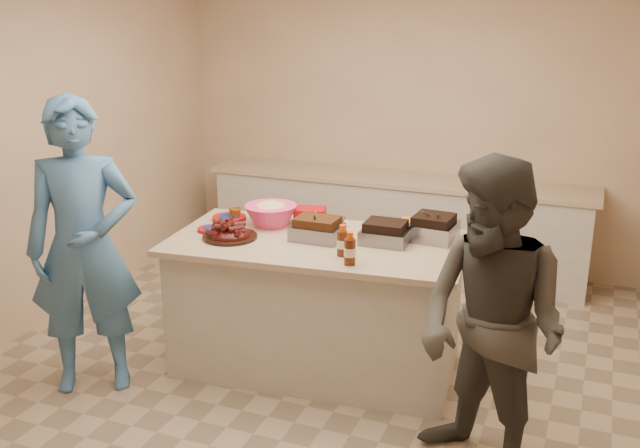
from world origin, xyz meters
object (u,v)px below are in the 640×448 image
at_px(island, 317,365).
at_px(guest_blue, 98,383).
at_px(coleslaw_bowl, 271,225).
at_px(bbq_bottle_a, 342,256).
at_px(plastic_cup, 235,220).
at_px(mustard_bottle, 315,228).
at_px(rib_platter, 230,238).
at_px(roasting_pan, 433,239).
at_px(bbq_bottle_b, 350,264).

height_order(island, guest_blue, island).
xyz_separation_m(coleslaw_bowl, guest_blue, (-0.85, -0.97, -0.93)).
xyz_separation_m(bbq_bottle_a, plastic_cup, (-0.99, 0.43, 0.00)).
bearing_deg(plastic_cup, guest_blue, -118.78).
relative_size(bbq_bottle_a, mustard_bottle, 1.63).
height_order(rib_platter, mustard_bottle, rib_platter).
relative_size(coleslaw_bowl, mustard_bottle, 2.99).
bearing_deg(roasting_pan, guest_blue, -147.06).
xyz_separation_m(rib_platter, plastic_cup, (-0.17, 0.39, 0.00)).
height_order(rib_platter, coleslaw_bowl, coleslaw_bowl).
xyz_separation_m(bbq_bottle_b, plastic_cup, (-1.09, 0.57, 0.00)).
distance_m(island, bbq_bottle_b, 1.06).
xyz_separation_m(coleslaw_bowl, bbq_bottle_b, (0.79, -0.54, 0.00)).
bearing_deg(rib_platter, island, 17.06).
distance_m(bbq_bottle_a, bbq_bottle_b, 0.16).
distance_m(rib_platter, guest_blue, 1.32).
distance_m(mustard_bottle, plastic_cup, 0.62).
bearing_deg(roasting_pan, mustard_bottle, -172.41).
bearing_deg(bbq_bottle_b, coleslaw_bowl, 145.51).
xyz_separation_m(island, coleslaw_bowl, (-0.43, 0.19, 0.93)).
height_order(island, bbq_bottle_a, bbq_bottle_a).
bearing_deg(island, bbq_bottle_b, -50.10).
bearing_deg(bbq_bottle_a, bbq_bottle_b, -53.81).
bearing_deg(bbq_bottle_a, roasting_pan, 49.09).
bearing_deg(rib_platter, mustard_bottle, 43.98).
distance_m(rib_platter, plastic_cup, 0.42).
height_order(coleslaw_bowl, plastic_cup, coleslaw_bowl).
relative_size(island, bbq_bottle_a, 9.73).
height_order(rib_platter, plastic_cup, rib_platter).
bearing_deg(mustard_bottle, rib_platter, -136.02).
relative_size(bbq_bottle_b, mustard_bottle, 1.66).
bearing_deg(coleslaw_bowl, plastic_cup, 175.46).
bearing_deg(mustard_bottle, roasting_pan, 3.26).
bearing_deg(coleslaw_bowl, rib_platter, -110.04).
xyz_separation_m(bbq_bottle_a, bbq_bottle_b, (0.10, -0.13, 0.00)).
bearing_deg(coleslaw_bowl, roasting_pan, 5.76).
bearing_deg(roasting_pan, bbq_bottle_b, -114.27).
bearing_deg(mustard_bottle, bbq_bottle_a, -51.75).
relative_size(roasting_pan, bbq_bottle_a, 1.44).
height_order(coleslaw_bowl, mustard_bottle, coleslaw_bowl).
height_order(rib_platter, bbq_bottle_a, bbq_bottle_a).
relative_size(island, coleslaw_bowl, 5.29).
height_order(island, coleslaw_bowl, coleslaw_bowl).
xyz_separation_m(mustard_bottle, plastic_cup, (-0.62, -0.04, 0.00)).
bearing_deg(plastic_cup, rib_platter, -66.67).
xyz_separation_m(roasting_pan, bbq_bottle_b, (-0.36, -0.66, 0.00)).
bearing_deg(plastic_cup, bbq_bottle_a, -23.61).
height_order(mustard_bottle, plastic_cup, mustard_bottle).
xyz_separation_m(coleslaw_bowl, plastic_cup, (-0.30, 0.02, 0.00)).
bearing_deg(coleslaw_bowl, guest_blue, -131.07).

